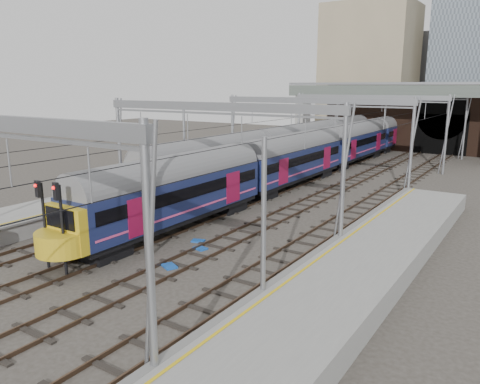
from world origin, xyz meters
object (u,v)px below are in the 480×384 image
Objects in this scene: train_main at (328,149)px; signal_near_left at (42,213)px; signal_near_centre at (60,217)px; train_second at (297,145)px.

train_main is 32.08m from signal_near_left.
signal_near_centre is at bearing 4.32° from signal_near_left.
signal_near_centre is (0.36, -32.18, 0.42)m from train_main.
signal_near_left is 0.98× the size of signal_near_centre.
train_main is at bearing 101.93° from signal_near_centre.
train_main is 1.31× the size of train_second.
train_main is 14.44× the size of signal_near_left.
train_main is at bearing 96.61° from signal_near_left.
signal_near_left is 1.56m from signal_near_centre.
signal_near_left is at bearing -85.13° from train_second.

